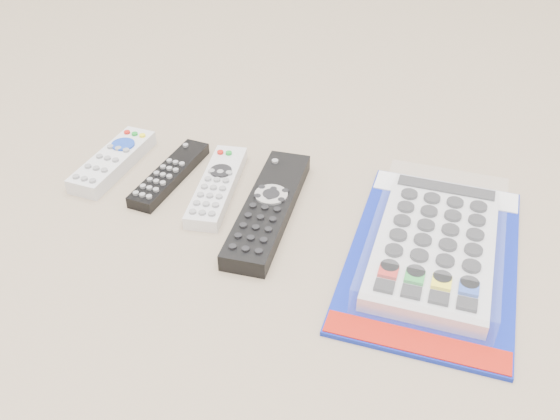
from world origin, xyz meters
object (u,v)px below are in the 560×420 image
(remote_silver_dvd, at_px, (217,186))
(jumbo_remote_packaged, at_px, (435,244))
(remote_small_grey, at_px, (113,161))
(remote_slim_black, at_px, (170,174))
(remote_large_black, at_px, (268,208))

(remote_silver_dvd, relative_size, jumbo_remote_packaged, 0.57)
(remote_small_grey, distance_m, remote_slim_black, 0.09)
(remote_large_black, bearing_deg, remote_silver_dvd, 157.63)
(jumbo_remote_packaged, bearing_deg, remote_silver_dvd, 171.90)
(remote_small_grey, relative_size, remote_silver_dvd, 0.88)
(remote_slim_black, bearing_deg, remote_small_grey, -176.64)
(remote_small_grey, distance_m, jumbo_remote_packaged, 0.45)
(remote_silver_dvd, distance_m, jumbo_remote_packaged, 0.29)
(remote_large_black, relative_size, jumbo_remote_packaged, 0.75)
(remote_small_grey, xyz_separation_m, jumbo_remote_packaged, (0.45, -0.05, 0.01))
(remote_small_grey, height_order, jumbo_remote_packaged, jumbo_remote_packaged)
(remote_small_grey, bearing_deg, jumbo_remote_packaged, -3.13)
(remote_slim_black, bearing_deg, remote_large_black, -7.68)
(remote_slim_black, xyz_separation_m, jumbo_remote_packaged, (0.36, -0.05, 0.01))
(remote_silver_dvd, height_order, remote_large_black, remote_large_black)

